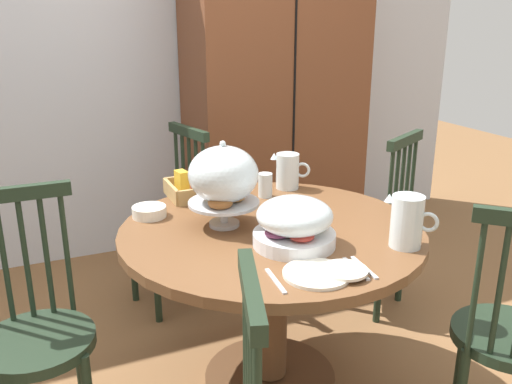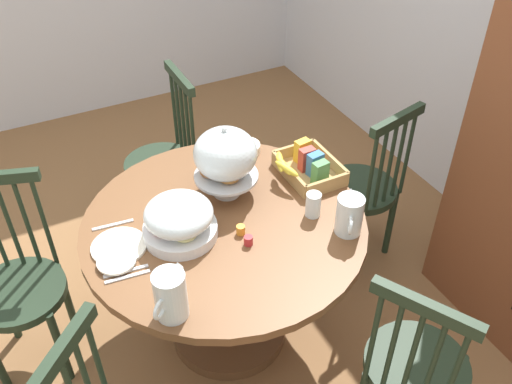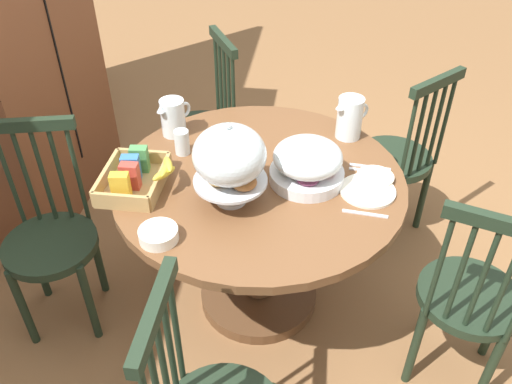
# 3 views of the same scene
# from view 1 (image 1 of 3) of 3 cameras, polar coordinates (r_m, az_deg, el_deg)

# --- Properties ---
(wall_back) EXTENTS (4.80, 0.06, 2.60)m
(wall_back) POSITION_cam_1_polar(r_m,az_deg,el_deg) (3.63, -11.43, 14.05)
(wall_back) COLOR silver
(wall_back) RESTS_ON ground_plane
(wooden_armoire) EXTENTS (1.18, 0.60, 1.96)m
(wooden_armoire) POSITION_cam_1_polar(r_m,az_deg,el_deg) (3.59, 1.90, 9.28)
(wooden_armoire) COLOR brown
(wooden_armoire) RESTS_ON ground_plane
(dining_table) EXTENTS (1.19, 1.19, 0.74)m
(dining_table) POSITION_cam_1_polar(r_m,az_deg,el_deg) (2.24, 1.56, -8.76)
(dining_table) COLOR brown
(dining_table) RESTS_ON ground_plane
(windsor_chair_near_window) EXTENTS (0.42, 0.42, 0.97)m
(windsor_chair_near_window) POSITION_cam_1_polar(r_m,az_deg,el_deg) (2.97, -8.97, -3.52)
(windsor_chair_near_window) COLOR #1E2D1E
(windsor_chair_near_window) RESTS_ON ground_plane
(windsor_chair_by_cabinet) EXTENTS (0.40, 0.40, 0.97)m
(windsor_chair_by_cabinet) POSITION_cam_1_polar(r_m,az_deg,el_deg) (2.13, -21.94, -14.01)
(windsor_chair_by_cabinet) COLOR #1E2D1E
(windsor_chair_by_cabinet) RESTS_ON ground_plane
(windsor_chair_far_side) EXTENTS (0.47, 0.47, 0.97)m
(windsor_chair_far_side) POSITION_cam_1_polar(r_m,az_deg,el_deg) (2.17, 24.96, -13.81)
(windsor_chair_far_side) COLOR #1E2D1E
(windsor_chair_far_side) RESTS_ON ground_plane
(windsor_chair_host_seat) EXTENTS (0.45, 0.45, 0.97)m
(windsor_chair_host_seat) POSITION_cam_1_polar(r_m,az_deg,el_deg) (2.97, 12.16, -3.71)
(windsor_chair_host_seat) COLOR #1E2D1E
(windsor_chair_host_seat) RESTS_ON ground_plane
(pastry_stand_with_dome) EXTENTS (0.28, 0.28, 0.34)m
(pastry_stand_with_dome) POSITION_cam_1_polar(r_m,az_deg,el_deg) (2.10, -3.43, 1.50)
(pastry_stand_with_dome) COLOR silver
(pastry_stand_with_dome) RESTS_ON dining_table
(fruit_platter_covered) EXTENTS (0.30, 0.30, 0.18)m
(fruit_platter_covered) POSITION_cam_1_polar(r_m,az_deg,el_deg) (1.96, 4.04, -3.26)
(fruit_platter_covered) COLOR silver
(fruit_platter_covered) RESTS_ON dining_table
(orange_juice_pitcher) EXTENTS (0.17, 0.12, 0.17)m
(orange_juice_pitcher) POSITION_cam_1_polar(r_m,az_deg,el_deg) (2.61, 3.33, 2.04)
(orange_juice_pitcher) COLOR silver
(orange_juice_pitcher) RESTS_ON dining_table
(milk_pitcher) EXTENTS (0.15, 0.16, 0.19)m
(milk_pitcher) POSITION_cam_1_polar(r_m,az_deg,el_deg) (2.02, 15.46, -3.21)
(milk_pitcher) COLOR silver
(milk_pitcher) RESTS_ON dining_table
(cereal_basket) EXTENTS (0.32, 0.30, 0.12)m
(cereal_basket) POSITION_cam_1_polar(r_m,az_deg,el_deg) (2.51, -5.50, 0.63)
(cereal_basket) COLOR tan
(cereal_basket) RESTS_ON dining_table
(china_plate_large) EXTENTS (0.22, 0.22, 0.01)m
(china_plate_large) POSITION_cam_1_polar(r_m,az_deg,el_deg) (1.78, 6.34, -8.48)
(china_plate_large) COLOR white
(china_plate_large) RESTS_ON dining_table
(china_plate_small) EXTENTS (0.15, 0.15, 0.01)m
(china_plate_small) POSITION_cam_1_polar(r_m,az_deg,el_deg) (1.79, 9.23, -8.05)
(china_plate_small) COLOR white
(china_plate_small) RESTS_ON china_plate_large
(cereal_bowl) EXTENTS (0.14, 0.14, 0.04)m
(cereal_bowl) POSITION_cam_1_polar(r_m,az_deg,el_deg) (2.29, -11.08, -2.02)
(cereal_bowl) COLOR white
(cereal_bowl) RESTS_ON dining_table
(drinking_glass) EXTENTS (0.06, 0.06, 0.11)m
(drinking_glass) POSITION_cam_1_polar(r_m,az_deg,el_deg) (2.49, 0.98, 0.72)
(drinking_glass) COLOR silver
(drinking_glass) RESTS_ON dining_table
(jam_jar_strawberry) EXTENTS (0.04, 0.04, 0.04)m
(jam_jar_strawberry) POSITION_cam_1_polar(r_m,az_deg,el_deg) (2.24, 5.26, -2.28)
(jam_jar_strawberry) COLOR #B7282D
(jam_jar_strawberry) RESTS_ON dining_table
(jam_jar_apricot) EXTENTS (0.04, 0.04, 0.04)m
(jam_jar_apricot) POSITION_cam_1_polar(r_m,az_deg,el_deg) (2.21, 3.67, -2.54)
(jam_jar_apricot) COLOR orange
(jam_jar_apricot) RESTS_ON dining_table
(table_knife) EXTENTS (0.03, 0.17, 0.01)m
(table_knife) POSITION_cam_1_polar(r_m,az_deg,el_deg) (1.84, 10.37, -7.87)
(table_knife) COLOR silver
(table_knife) RESTS_ON dining_table
(dinner_fork) EXTENTS (0.03, 0.17, 0.01)m
(dinner_fork) POSITION_cam_1_polar(r_m,az_deg,el_deg) (1.85, 11.20, -7.72)
(dinner_fork) COLOR silver
(dinner_fork) RESTS_ON dining_table
(soup_spoon) EXTENTS (0.03, 0.17, 0.01)m
(soup_spoon) POSITION_cam_1_polar(r_m,az_deg,el_deg) (1.73, 2.05, -9.25)
(soup_spoon) COLOR silver
(soup_spoon) RESTS_ON dining_table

